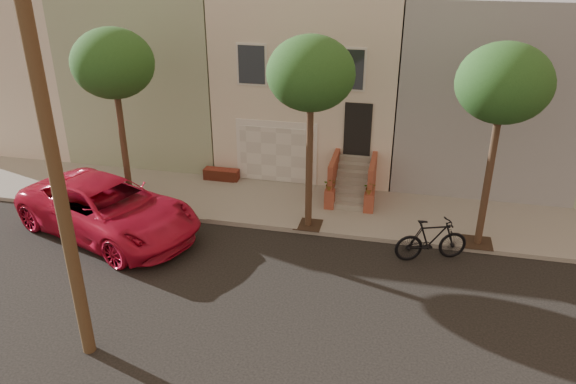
# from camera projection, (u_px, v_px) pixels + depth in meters

# --- Properties ---
(ground) EXTENTS (90.00, 90.00, 0.00)m
(ground) POSITION_uv_depth(u_px,v_px,m) (247.00, 290.00, 15.54)
(ground) COLOR black
(ground) RESTS_ON ground
(sidewalk) EXTENTS (40.00, 3.70, 0.15)m
(sidewalk) POSITION_uv_depth(u_px,v_px,m) (289.00, 205.00, 20.24)
(sidewalk) COLOR gray
(sidewalk) RESTS_ON ground
(house_row) EXTENTS (33.10, 11.70, 7.00)m
(house_row) POSITION_uv_depth(u_px,v_px,m) (318.00, 73.00, 23.89)
(house_row) COLOR beige
(house_row) RESTS_ON sidewalk
(tree_left) EXTENTS (2.70, 2.57, 6.30)m
(tree_left) POSITION_uv_depth(u_px,v_px,m) (113.00, 65.00, 17.86)
(tree_left) COLOR #2D2116
(tree_left) RESTS_ON sidewalk
(tree_mid) EXTENTS (2.70, 2.57, 6.30)m
(tree_mid) POSITION_uv_depth(u_px,v_px,m) (311.00, 75.00, 16.57)
(tree_mid) COLOR #2D2116
(tree_mid) RESTS_ON sidewalk
(tree_right) EXTENTS (2.70, 2.57, 6.30)m
(tree_right) POSITION_uv_depth(u_px,v_px,m) (504.00, 85.00, 15.48)
(tree_right) COLOR #2D2116
(tree_right) RESTS_ON sidewalk
(pickup_truck) EXTENTS (7.19, 5.14, 1.82)m
(pickup_truck) POSITION_uv_depth(u_px,v_px,m) (108.00, 209.00, 18.14)
(pickup_truck) COLOR red
(pickup_truck) RESTS_ON ground
(motorcycle) EXTENTS (2.35, 1.38, 1.36)m
(motorcycle) POSITION_uv_depth(u_px,v_px,m) (431.00, 240.00, 16.75)
(motorcycle) COLOR black
(motorcycle) RESTS_ON ground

